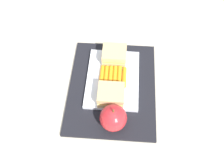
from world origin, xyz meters
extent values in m
plane|color=#B7AD99|center=(0.00, 0.00, 0.00)|extent=(2.40, 2.40, 0.00)
cube|color=black|center=(0.00, 0.00, 0.01)|extent=(0.36, 0.28, 0.01)
cube|color=white|center=(-0.03, 0.00, 0.02)|extent=(0.23, 0.17, 0.01)
cube|color=tan|center=(-0.10, 0.00, 0.03)|extent=(0.07, 0.08, 0.02)
cube|color=#F4CC4C|center=(-0.10, 0.00, 0.04)|extent=(0.07, 0.07, 0.01)
cube|color=tan|center=(-0.10, 0.00, 0.06)|extent=(0.07, 0.08, 0.02)
cube|color=tan|center=(0.05, 0.00, 0.03)|extent=(0.07, 0.08, 0.02)
cube|color=#F4CC4C|center=(0.05, 0.00, 0.04)|extent=(0.07, 0.07, 0.01)
cube|color=tan|center=(0.05, 0.00, 0.06)|extent=(0.07, 0.08, 0.02)
cylinder|color=orange|center=(-0.03, -0.04, 0.03)|extent=(0.08, 0.01, 0.02)
cylinder|color=orange|center=(-0.03, -0.02, 0.03)|extent=(0.08, 0.01, 0.01)
cylinder|color=orange|center=(-0.03, -0.01, 0.03)|extent=(0.08, 0.01, 0.02)
cylinder|color=orange|center=(-0.03, 0.01, 0.03)|extent=(0.08, 0.01, 0.02)
cylinder|color=orange|center=(-0.03, 0.02, 0.03)|extent=(0.08, 0.01, 0.02)
cylinder|color=orange|center=(-0.02, 0.04, 0.03)|extent=(0.08, 0.01, 0.02)
sphere|color=red|center=(0.13, 0.01, 0.05)|extent=(0.08, 0.08, 0.08)
cylinder|color=brown|center=(0.13, 0.01, 0.09)|extent=(0.01, 0.01, 0.01)
camera|label=1|loc=(0.44, 0.03, 0.71)|focal=40.27mm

